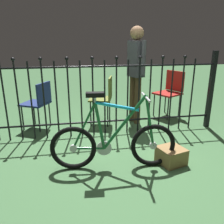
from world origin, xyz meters
The scene contains 8 objects.
ground_plane centered at (0.00, 0.00, 0.00)m, with size 20.00×20.00×0.00m, color #3C653C.
iron_fence centered at (-0.08, 0.81, 0.66)m, with size 3.55×0.07×1.31m.
bicycle centered at (-0.13, -0.23, 0.32)m, with size 1.49×0.40×0.94m.
chair_olive centered at (-0.02, 1.27, 0.53)m, with size 0.47×0.47×0.86m.
chair_navy centered at (-1.14, 1.24, 0.50)m, with size 0.54×0.54×0.81m.
chair_red centered at (1.34, 1.53, 0.54)m, with size 0.59×0.59×0.89m.
person_visitor centered at (0.55, 1.27, 1.02)m, with size 0.27×0.45×1.70m.
display_crate centered at (0.59, -0.27, 0.10)m, with size 0.30×0.30×0.20m, color olive.
Camera 1 is at (-0.59, -2.67, 1.50)m, focal length 37.03 mm.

